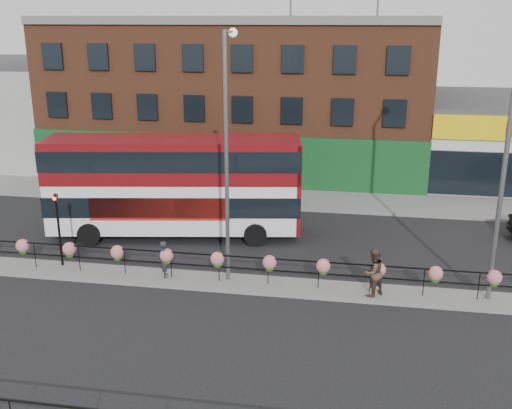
% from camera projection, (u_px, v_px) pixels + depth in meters
% --- Properties ---
extents(ground, '(120.00, 120.00, 0.00)m').
position_uv_depth(ground, '(243.00, 286.00, 24.10)').
color(ground, black).
rests_on(ground, ground).
extents(north_pavement, '(60.00, 4.00, 0.15)m').
position_uv_depth(north_pavement, '(282.00, 199.00, 35.36)').
color(north_pavement, gray).
rests_on(north_pavement, ground).
extents(median, '(60.00, 1.60, 0.15)m').
position_uv_depth(median, '(243.00, 284.00, 24.08)').
color(median, gray).
rests_on(median, ground).
extents(brick_building, '(25.00, 12.21, 10.30)m').
position_uv_depth(brick_building, '(241.00, 94.00, 41.97)').
color(brick_building, brown).
rests_on(brick_building, ground).
extents(median_railing, '(30.04, 0.56, 1.23)m').
position_uv_depth(median_railing, '(243.00, 262.00, 23.79)').
color(median_railing, black).
rests_on(median_railing, median).
extents(double_decker_bus, '(12.39, 4.75, 4.89)m').
position_uv_depth(double_decker_bus, '(175.00, 177.00, 28.73)').
color(double_decker_bus, white).
rests_on(double_decker_bus, ground).
extents(pedestrian_a, '(0.80, 0.74, 1.54)m').
position_uv_depth(pedestrian_a, '(165.00, 259.00, 24.38)').
color(pedestrian_a, '#23242D').
rests_on(pedestrian_a, median).
extents(pedestrian_b, '(1.65, 1.65, 1.91)m').
position_uv_depth(pedestrian_b, '(373.00, 272.00, 22.66)').
color(pedestrian_b, '#4A352A').
rests_on(pedestrian_b, median).
extents(lamp_column_west, '(0.35, 1.72, 9.80)m').
position_uv_depth(lamp_column_west, '(228.00, 137.00, 22.83)').
color(lamp_column_west, slate).
rests_on(lamp_column_west, median).
extents(lamp_column_east, '(0.41, 1.98, 11.30)m').
position_uv_depth(lamp_column_east, '(508.00, 122.00, 20.94)').
color(lamp_column_east, slate).
rests_on(lamp_column_east, median).
extents(traffic_light_median, '(0.15, 0.28, 3.65)m').
position_uv_depth(traffic_light_median, '(57.00, 214.00, 25.02)').
color(traffic_light_median, black).
rests_on(traffic_light_median, median).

